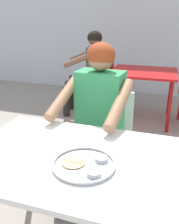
% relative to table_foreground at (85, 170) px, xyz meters
% --- Properties ---
extents(table_foreground, '(1.28, 0.76, 0.73)m').
position_rel_table_foreground_xyz_m(table_foreground, '(0.00, 0.00, 0.00)').
color(table_foreground, white).
rests_on(table_foreground, ground).
extents(thali_tray, '(0.31, 0.31, 0.03)m').
position_rel_table_foreground_xyz_m(thali_tray, '(0.02, -0.07, 0.08)').
color(thali_tray, '#B7BABF').
rests_on(thali_tray, table_foreground).
extents(chair_foreground, '(0.47, 0.48, 0.82)m').
position_rel_table_foreground_xyz_m(chair_foreground, '(-0.10, 0.79, -0.17)').
color(chair_foreground, silver).
rests_on(chair_foreground, ground).
extents(diner_foreground, '(0.53, 0.58, 1.23)m').
position_rel_table_foreground_xyz_m(diner_foreground, '(-0.12, 0.58, 0.08)').
color(diner_foreground, '#303030').
rests_on(diner_foreground, ground).
extents(table_background_red, '(0.88, 0.79, 0.71)m').
position_rel_table_foreground_xyz_m(table_background_red, '(0.05, 2.33, -0.04)').
color(table_background_red, '#B71414').
rests_on(table_background_red, ground).
extents(chair_red_left, '(0.43, 0.46, 0.83)m').
position_rel_table_foreground_xyz_m(chair_red_left, '(-0.55, 2.31, -0.17)').
color(chair_red_left, red).
rests_on(chair_red_left, ground).
extents(patron_background, '(0.60, 0.56, 1.22)m').
position_rel_table_foreground_xyz_m(patron_background, '(-0.74, 2.32, 0.07)').
color(patron_background, black).
rests_on(patron_background, ground).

